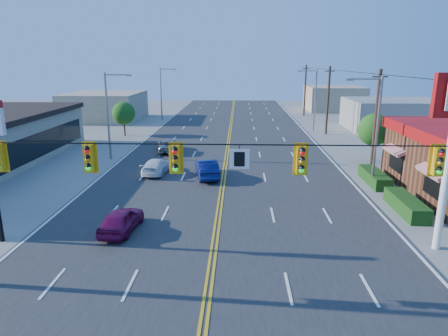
{
  "coord_description": "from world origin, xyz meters",
  "views": [
    {
      "loc": [
        1.17,
        -14.48,
        8.99
      ],
      "look_at": [
        0.22,
        10.78,
        2.2
      ],
      "focal_mm": 32.0,
      "sensor_mm": 36.0,
      "label": 1
    }
  ],
  "objects_px": {
    "car_blue": "(207,169)",
    "car_white": "(157,167)",
    "car_silver": "(168,146)",
    "car_magenta": "(122,221)",
    "signal_span": "(204,173)"
  },
  "relations": [
    {
      "from": "signal_span",
      "to": "car_magenta",
      "type": "xyz_separation_m",
      "value": [
        -5.0,
        5.36,
        -4.24
      ]
    },
    {
      "from": "car_blue",
      "to": "car_white",
      "type": "distance_m",
      "value": 4.32
    },
    {
      "from": "car_blue",
      "to": "car_white",
      "type": "xyz_separation_m",
      "value": [
        -4.2,
        1.02,
        -0.12
      ]
    },
    {
      "from": "car_blue",
      "to": "car_silver",
      "type": "relative_size",
      "value": 0.95
    },
    {
      "from": "signal_span",
      "to": "car_magenta",
      "type": "bearing_deg",
      "value": 133.04
    },
    {
      "from": "car_magenta",
      "to": "signal_span",
      "type": "bearing_deg",
      "value": 138.33
    },
    {
      "from": "car_magenta",
      "to": "car_silver",
      "type": "relative_size",
      "value": 0.82
    },
    {
      "from": "signal_span",
      "to": "car_blue",
      "type": "bearing_deg",
      "value": 94.4
    },
    {
      "from": "car_white",
      "to": "car_silver",
      "type": "relative_size",
      "value": 0.91
    },
    {
      "from": "car_white",
      "to": "car_magenta",
      "type": "bearing_deg",
      "value": 97.77
    },
    {
      "from": "car_white",
      "to": "signal_span",
      "type": "bearing_deg",
      "value": 113.46
    },
    {
      "from": "car_blue",
      "to": "car_silver",
      "type": "xyz_separation_m",
      "value": [
        -4.66,
        9.17,
        -0.08
      ]
    },
    {
      "from": "car_magenta",
      "to": "car_silver",
      "type": "xyz_separation_m",
      "value": [
        -0.88,
        19.71,
        -0.0
      ]
    },
    {
      "from": "signal_span",
      "to": "car_magenta",
      "type": "height_order",
      "value": "signal_span"
    },
    {
      "from": "signal_span",
      "to": "car_white",
      "type": "xyz_separation_m",
      "value": [
        -5.42,
        16.92,
        -4.28
      ]
    }
  ]
}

